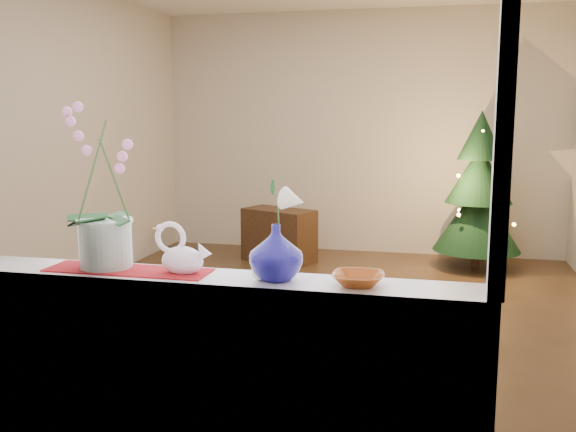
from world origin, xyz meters
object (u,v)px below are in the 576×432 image
at_px(blue_vase, 276,248).
at_px(side_table, 279,235).
at_px(orchid_pot, 103,187).
at_px(paperweight, 260,272).
at_px(amber_dish, 358,280).
at_px(xmas_tree, 479,190).
at_px(swan, 182,250).

height_order(blue_vase, side_table, blue_vase).
xyz_separation_m(orchid_pot, paperweight, (0.69, -0.04, -0.31)).
height_order(amber_dish, xmas_tree, xmas_tree).
distance_m(blue_vase, xmas_tree, 4.45).
distance_m(orchid_pot, blue_vase, 0.78).
bearing_deg(xmas_tree, amber_dish, -99.08).
distance_m(orchid_pot, xmas_tree, 4.67).
bearing_deg(orchid_pot, amber_dish, -1.77).
bearing_deg(paperweight, side_table, 102.98).
xyz_separation_m(paperweight, side_table, (-0.96, 4.16, -0.67)).
relative_size(swan, side_table, 0.32).
bearing_deg(blue_vase, paperweight, -160.80).
bearing_deg(swan, orchid_pot, 177.15).
height_order(orchid_pot, paperweight, orchid_pot).
bearing_deg(swan, xmas_tree, 71.88).
xyz_separation_m(orchid_pot, swan, (0.35, -0.02, -0.25)).
bearing_deg(blue_vase, xmas_tree, 76.71).
height_order(orchid_pot, blue_vase, orchid_pot).
xyz_separation_m(amber_dish, xmas_tree, (0.69, 4.33, -0.14)).
bearing_deg(paperweight, xmas_tree, 76.03).
distance_m(xmas_tree, side_table, 2.11).
height_order(swan, blue_vase, blue_vase).
bearing_deg(amber_dish, paperweight, -178.99).
xyz_separation_m(blue_vase, amber_dish, (0.33, -0.01, -0.11)).
xyz_separation_m(orchid_pot, amber_dish, (1.08, -0.03, -0.33)).
bearing_deg(swan, blue_vase, -0.18).
bearing_deg(swan, paperweight, -3.79).
bearing_deg(blue_vase, amber_dish, -2.46).
bearing_deg(xmas_tree, side_table, -174.90).
height_order(blue_vase, paperweight, blue_vase).
distance_m(paperweight, amber_dish, 0.39).
height_order(xmas_tree, side_table, xmas_tree).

